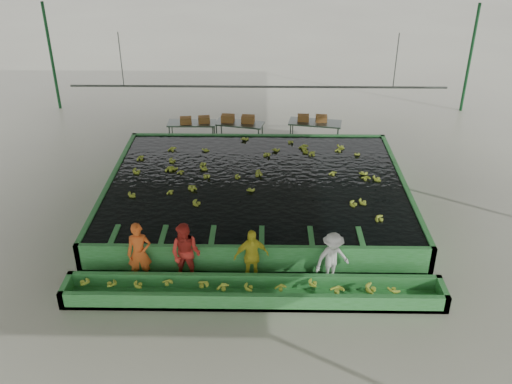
{
  "coord_description": "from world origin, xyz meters",
  "views": [
    {
      "loc": [
        0.26,
        -15.43,
        9.71
      ],
      "look_at": [
        0.0,
        0.5,
        1.0
      ],
      "focal_mm": 40.0,
      "sensor_mm": 36.0,
      "label": 1
    }
  ],
  "objects_px": {
    "worker_d": "(332,258)",
    "packing_table_right": "(315,133)",
    "worker_b": "(186,254)",
    "box_stack_mid": "(238,122)",
    "packing_table_left": "(192,133)",
    "packing_table_mid": "(240,133)",
    "flotation_tank": "(256,192)",
    "worker_a": "(139,253)",
    "worker_c": "(251,256)",
    "box_stack_right": "(312,121)",
    "sorting_trough": "(253,292)",
    "box_stack_left": "(195,123)"
  },
  "relations": [
    {
      "from": "flotation_tank",
      "to": "worker_b",
      "type": "relative_size",
      "value": 5.58
    },
    {
      "from": "worker_a",
      "to": "packing_table_right",
      "type": "height_order",
      "value": "worker_a"
    },
    {
      "from": "flotation_tank",
      "to": "sorting_trough",
      "type": "distance_m",
      "value": 5.1
    },
    {
      "from": "worker_d",
      "to": "box_stack_left",
      "type": "distance_m",
      "value": 10.52
    },
    {
      "from": "worker_c",
      "to": "packing_table_right",
      "type": "relative_size",
      "value": 0.77
    },
    {
      "from": "worker_d",
      "to": "box_stack_left",
      "type": "bearing_deg",
      "value": 92.39
    },
    {
      "from": "worker_c",
      "to": "box_stack_right",
      "type": "relative_size",
      "value": 1.35
    },
    {
      "from": "worker_a",
      "to": "worker_b",
      "type": "bearing_deg",
      "value": -8.56
    },
    {
      "from": "flotation_tank",
      "to": "worker_b",
      "type": "height_order",
      "value": "worker_b"
    },
    {
      "from": "sorting_trough",
      "to": "packing_table_left",
      "type": "bearing_deg",
      "value": 105.14
    },
    {
      "from": "flotation_tank",
      "to": "box_stack_left",
      "type": "distance_m",
      "value": 5.75
    },
    {
      "from": "flotation_tank",
      "to": "box_stack_right",
      "type": "relative_size",
      "value": 8.23
    },
    {
      "from": "worker_b",
      "to": "box_stack_left",
      "type": "xyz_separation_m",
      "value": [
        -0.78,
        9.39,
        0.01
      ]
    },
    {
      "from": "worker_c",
      "to": "worker_d",
      "type": "distance_m",
      "value": 2.19
    },
    {
      "from": "packing_table_mid",
      "to": "box_stack_mid",
      "type": "xyz_separation_m",
      "value": [
        -0.06,
        0.08,
        0.45
      ]
    },
    {
      "from": "worker_d",
      "to": "box_stack_right",
      "type": "height_order",
      "value": "worker_d"
    },
    {
      "from": "packing_table_mid",
      "to": "packing_table_left",
      "type": "bearing_deg",
      "value": 179.76
    },
    {
      "from": "worker_a",
      "to": "box_stack_right",
      "type": "height_order",
      "value": "worker_a"
    },
    {
      "from": "packing_table_mid",
      "to": "packing_table_right",
      "type": "bearing_deg",
      "value": -0.44
    },
    {
      "from": "worker_a",
      "to": "box_stack_right",
      "type": "bearing_deg",
      "value": 52.19
    },
    {
      "from": "worker_d",
      "to": "packing_table_right",
      "type": "xyz_separation_m",
      "value": [
        0.23,
        9.42,
        -0.29
      ]
    },
    {
      "from": "packing_table_mid",
      "to": "sorting_trough",
      "type": "bearing_deg",
      "value": -85.6
    },
    {
      "from": "worker_b",
      "to": "box_stack_right",
      "type": "bearing_deg",
      "value": 81.9
    },
    {
      "from": "box_stack_right",
      "to": "flotation_tank",
      "type": "bearing_deg",
      "value": -113.17
    },
    {
      "from": "box_stack_right",
      "to": "worker_b",
      "type": "bearing_deg",
      "value": -113.18
    },
    {
      "from": "worker_c",
      "to": "worker_d",
      "type": "height_order",
      "value": "worker_c"
    },
    {
      "from": "worker_a",
      "to": "packing_table_mid",
      "type": "height_order",
      "value": "worker_a"
    },
    {
      "from": "sorting_trough",
      "to": "worker_c",
      "type": "distance_m",
      "value": 0.99
    },
    {
      "from": "sorting_trough",
      "to": "box_stack_mid",
      "type": "bearing_deg",
      "value": 94.72
    },
    {
      "from": "worker_d",
      "to": "packing_table_left",
      "type": "xyz_separation_m",
      "value": [
        -4.88,
        9.45,
        -0.33
      ]
    },
    {
      "from": "worker_c",
      "to": "worker_d",
      "type": "relative_size",
      "value": 1.05
    },
    {
      "from": "worker_c",
      "to": "packing_table_left",
      "type": "relative_size",
      "value": 0.82
    },
    {
      "from": "box_stack_left",
      "to": "packing_table_right",
      "type": "bearing_deg",
      "value": 0.24
    },
    {
      "from": "worker_b",
      "to": "box_stack_mid",
      "type": "bearing_deg",
      "value": 99.15
    },
    {
      "from": "packing_table_mid",
      "to": "box_stack_right",
      "type": "distance_m",
      "value": 3.06
    },
    {
      "from": "worker_a",
      "to": "box_stack_left",
      "type": "height_order",
      "value": "worker_a"
    },
    {
      "from": "worker_d",
      "to": "packing_table_right",
      "type": "bearing_deg",
      "value": 64.22
    },
    {
      "from": "sorting_trough",
      "to": "packing_table_right",
      "type": "xyz_separation_m",
      "value": [
        2.34,
        10.22,
        0.24
      ]
    },
    {
      "from": "sorting_trough",
      "to": "box_stack_left",
      "type": "distance_m",
      "value": 10.55
    },
    {
      "from": "packing_table_left",
      "to": "packing_table_mid",
      "type": "relative_size",
      "value": 1.0
    },
    {
      "from": "worker_b",
      "to": "box_stack_mid",
      "type": "height_order",
      "value": "worker_b"
    },
    {
      "from": "sorting_trough",
      "to": "box_stack_right",
      "type": "bearing_deg",
      "value": 77.8
    },
    {
      "from": "packing_table_left",
      "to": "worker_b",
      "type": "bearing_deg",
      "value": -84.37
    },
    {
      "from": "flotation_tank",
      "to": "worker_d",
      "type": "height_order",
      "value": "worker_d"
    },
    {
      "from": "worker_b",
      "to": "box_stack_left",
      "type": "relative_size",
      "value": 1.46
    },
    {
      "from": "packing_table_right",
      "to": "flotation_tank",
      "type": "bearing_deg",
      "value": -114.6
    },
    {
      "from": "flotation_tank",
      "to": "worker_c",
      "type": "bearing_deg",
      "value": -91.0
    },
    {
      "from": "packing_table_mid",
      "to": "box_stack_right",
      "type": "relative_size",
      "value": 1.64
    },
    {
      "from": "box_stack_right",
      "to": "packing_table_left",
      "type": "bearing_deg",
      "value": -179.38
    },
    {
      "from": "box_stack_left",
      "to": "packing_table_left",
      "type": "bearing_deg",
      "value": 160.1
    }
  ]
}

